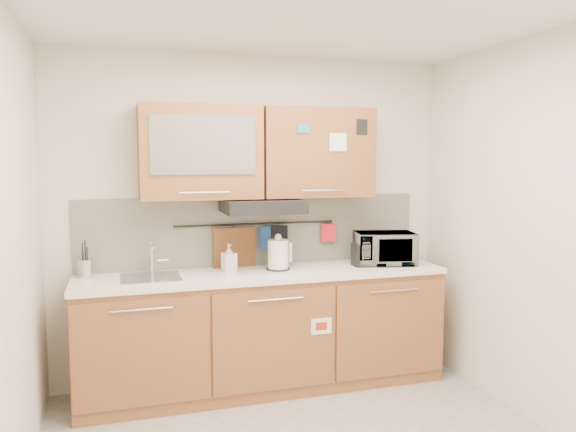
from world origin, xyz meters
TOP-DOWN VIEW (x-y plane):
  - ceiling at (0.00, 0.00)m, footprint 3.20×3.20m
  - wall_back at (0.00, 1.50)m, footprint 3.20×0.00m
  - wall_left at (-1.60, 0.00)m, footprint 0.00×3.00m
  - wall_right at (1.60, 0.00)m, footprint 0.00×3.00m
  - base_cabinet at (0.00, 1.19)m, footprint 2.80×0.64m
  - countertop at (0.00, 1.19)m, footprint 2.82×0.62m
  - backsplash at (0.00, 1.49)m, footprint 2.80×0.02m
  - upper_cabinets at (-0.00, 1.32)m, footprint 1.82×0.37m
  - range_hood at (0.00, 1.25)m, footprint 0.60×0.46m
  - sink at (-0.85, 1.21)m, footprint 0.42×0.40m
  - utensil_rail at (0.00, 1.45)m, footprint 1.30×0.02m
  - utensil_crock at (-1.30, 1.35)m, footprint 0.12×0.12m
  - kettle at (0.12, 1.23)m, footprint 0.21×0.19m
  - toaster at (0.86, 1.18)m, footprint 0.24×0.15m
  - microwave at (1.02, 1.20)m, footprint 0.53×0.41m
  - soap_bottle at (-0.26, 1.27)m, footprint 0.12×0.12m
  - cutting_board at (-0.18, 1.44)m, footprint 0.34×0.05m
  - oven_mitt at (0.08, 1.44)m, footprint 0.11×0.07m
  - dark_pouch at (0.18, 1.44)m, footprint 0.16×0.10m
  - pot_holder at (0.62, 1.44)m, footprint 0.12×0.05m

SIDE VIEW (x-z plane):
  - base_cabinet at x=0.00m, z-range -0.03..0.85m
  - countertop at x=0.00m, z-range 0.88..0.92m
  - sink at x=-0.85m, z-range 0.79..1.05m
  - utensil_crock at x=-1.30m, z-range 0.85..1.13m
  - toaster at x=0.86m, z-range 0.92..1.10m
  - soap_bottle at x=-0.26m, z-range 0.92..1.13m
  - cutting_board at x=-0.18m, z-range 0.82..1.24m
  - kettle at x=0.12m, z-range 0.89..1.18m
  - microwave at x=1.02m, z-range 0.92..1.18m
  - dark_pouch at x=0.18m, z-range 1.00..1.24m
  - oven_mitt at x=0.08m, z-range 1.06..1.24m
  - pot_holder at x=0.62m, z-range 1.09..1.24m
  - backsplash at x=0.00m, z-range 0.92..1.48m
  - utensil_rail at x=0.00m, z-range 1.25..1.27m
  - wall_left at x=-1.60m, z-range -0.20..2.80m
  - wall_right at x=1.60m, z-range -0.20..2.80m
  - wall_back at x=0.00m, z-range -0.30..2.90m
  - range_hood at x=0.00m, z-range 1.37..1.47m
  - upper_cabinets at x=0.00m, z-range 1.48..2.18m
  - ceiling at x=0.00m, z-range 2.60..2.60m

